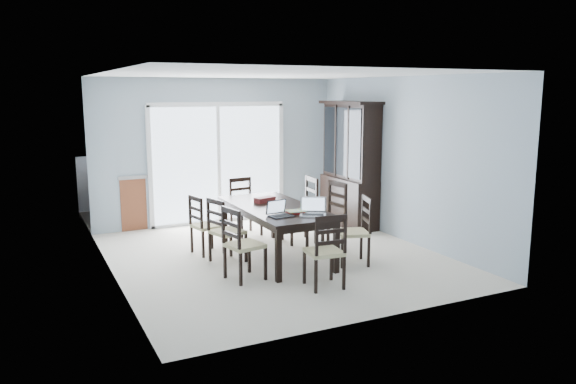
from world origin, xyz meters
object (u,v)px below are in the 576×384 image
at_px(chair_right_mid, 331,208).
at_px(chair_end_far, 243,200).
at_px(dining_table, 276,212).
at_px(cell_phone, 304,216).
at_px(laptop_dark, 281,213).
at_px(chair_left_mid, 222,224).
at_px(china_hutch, 350,166).
at_px(chair_left_far, 202,219).
at_px(chair_left_near, 238,236).
at_px(chair_right_far, 305,202).
at_px(laptop_silver, 313,211).
at_px(chair_end_near, 327,243).
at_px(game_box, 265,200).
at_px(chair_right_near, 359,223).
at_px(hot_tub, 160,193).

bearing_deg(chair_right_mid, chair_end_far, 24.63).
relative_size(dining_table, cell_phone, 22.59).
xyz_separation_m(dining_table, laptop_dark, (-0.21, -0.64, 0.13)).
distance_m(chair_left_mid, cell_phone, 1.21).
bearing_deg(chair_end_far, china_hutch, 166.02).
bearing_deg(chair_left_far, chair_left_near, -9.13).
bearing_deg(china_hutch, dining_table, -148.29).
height_order(chair_left_far, chair_end_far, chair_end_far).
bearing_deg(cell_phone, chair_left_mid, 125.23).
relative_size(chair_right_far, laptop_silver, 2.85).
bearing_deg(chair_left_mid, laptop_silver, 34.16).
bearing_deg(dining_table, chair_left_near, -139.32).
relative_size(chair_end_near, game_box, 3.59).
bearing_deg(laptop_silver, chair_right_mid, 76.74).
xyz_separation_m(laptop_silver, game_box, (-0.21, 1.12, -0.02)).
bearing_deg(chair_right_far, cell_phone, 156.46).
xyz_separation_m(chair_right_near, chair_right_far, (-0.13, 1.38, 0.05)).
xyz_separation_m(chair_left_near, chair_right_near, (1.76, -0.05, -0.00)).
relative_size(dining_table, china_hutch, 1.00).
bearing_deg(chair_right_mid, china_hutch, -48.67).
relative_size(chair_left_near, hot_tub, 0.58).
bearing_deg(chair_left_near, china_hutch, 112.97).
relative_size(chair_left_near, laptop_silver, 2.61).
relative_size(china_hutch, laptop_dark, 6.61).
xyz_separation_m(chair_left_mid, chair_right_mid, (1.74, -0.01, 0.06)).
distance_m(chair_left_near, laptop_silver, 1.06).
height_order(chair_left_far, game_box, chair_left_far).
height_order(chair_left_mid, chair_left_far, chair_left_mid).
xyz_separation_m(laptop_dark, game_box, (0.19, 0.98, -0.01)).
distance_m(chair_right_near, chair_end_far, 2.41).
distance_m(china_hutch, hot_tub, 3.62).
distance_m(chair_end_near, chair_end_far, 2.97).
height_order(laptop_dark, hot_tub, laptop_dark).
bearing_deg(cell_phone, dining_table, 84.27).
xyz_separation_m(dining_table, laptop_silver, (0.19, -0.77, 0.13)).
distance_m(chair_left_far, chair_right_mid, 1.94).
height_order(chair_right_mid, cell_phone, chair_right_mid).
bearing_deg(chair_left_near, chair_end_near, 36.71).
bearing_deg(chair_left_mid, chair_left_near, -19.62).
xyz_separation_m(chair_left_near, laptop_dark, (0.64, 0.09, 0.22)).
distance_m(chair_left_mid, chair_end_near, 1.74).
bearing_deg(chair_right_mid, game_box, 66.62).
xyz_separation_m(china_hutch, chair_end_far, (-1.94, 0.23, -0.50)).
bearing_deg(dining_table, chair_left_mid, 175.32).
height_order(dining_table, chair_right_far, chair_right_far).
xyz_separation_m(china_hutch, laptop_dark, (-2.23, -1.89, -0.27)).
bearing_deg(dining_table, chair_left_far, 146.25).
distance_m(chair_right_mid, game_box, 1.02).
height_order(chair_left_far, chair_right_far, chair_right_far).
bearing_deg(game_box, dining_table, -87.21).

